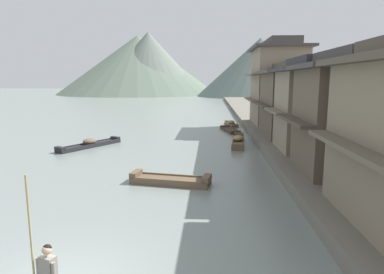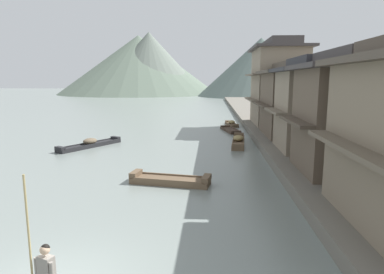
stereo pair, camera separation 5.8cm
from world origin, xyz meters
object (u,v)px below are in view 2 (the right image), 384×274
boat_moored_second (230,130)px  house_waterfront_second (358,114)px  house_waterfront_tall (311,105)px  boat_moored_far (238,141)px  house_waterfront_far (278,83)px  house_waterfront_narrow (298,100)px  boatman_person (45,272)px  boat_midriver_drifting (232,124)px  boat_moored_nearest (90,144)px  boat_moored_third (170,180)px

boat_moored_second → house_waterfront_second: (5.33, -17.41, 3.49)m
house_waterfront_tall → boat_moored_far: bearing=132.9°
house_waterfront_far → house_waterfront_narrow: bearing=-87.7°
boat_moored_second → boat_moored_far: (0.27, -7.12, 0.13)m
boatman_person → boat_midriver_drifting: (5.72, 32.86, -1.22)m
boat_moored_nearest → boat_moored_third: bearing=-50.5°
boat_moored_far → house_waterfront_second: house_waterfront_second is taller
boat_moored_far → boat_midriver_drifting: (0.12, 11.49, -0.03)m
boat_moored_third → house_waterfront_narrow: 15.93m
boatman_person → boat_moored_far: (5.60, 21.38, -1.19)m
house_waterfront_tall → boat_moored_second: bearing=111.5°
boatman_person → house_waterfront_far: house_waterfront_far is taller
boatman_person → boat_moored_nearest: boatman_person is taller
boat_midriver_drifting → house_waterfront_tall: 17.09m
boat_moored_nearest → house_waterfront_far: house_waterfront_far is taller
boat_midriver_drifting → boat_moored_far: bearing=-90.6°
boat_moored_nearest → boat_moored_far: boat_moored_far is taller
boat_moored_third → house_waterfront_far: bearing=65.4°
boat_midriver_drifting → house_waterfront_far: size_ratio=0.44×
boat_moored_second → house_waterfront_second: bearing=-73.0°
boatman_person → boat_moored_third: size_ratio=0.72×
boat_moored_far → house_waterfront_second: size_ratio=0.85×
boatman_person → boat_moored_nearest: (-6.26, 19.54, -1.21)m
house_waterfront_second → house_waterfront_tall: bearing=96.9°
boat_moored_third → house_waterfront_second: (9.40, 0.67, 3.43)m
boat_midriver_drifting → house_waterfront_far: (4.64, -2.52, 4.67)m
house_waterfront_second → house_waterfront_tall: size_ratio=1.08×
house_waterfront_narrow → boatman_person: bearing=-115.0°
boat_moored_nearest → house_waterfront_tall: bearing=-10.0°
house_waterfront_narrow → house_waterfront_far: house_waterfront_far is taller
house_waterfront_tall → house_waterfront_second: bearing=-83.1°
boat_moored_nearest → house_waterfront_far: 20.36m
boat_moored_third → house_waterfront_tall: (8.72, 6.25, 3.44)m
boat_moored_second → boat_moored_third: (-4.07, -18.08, 0.06)m
boat_moored_far → boat_moored_nearest: bearing=-171.2°
boat_moored_nearest → house_waterfront_far: size_ratio=0.61×
boat_moored_nearest → boat_moored_far: 12.00m
house_waterfront_second → house_waterfront_far: (-0.29, 19.26, 1.28)m
house_waterfront_narrow → house_waterfront_tall: bearing=-96.3°
boat_midriver_drifting → house_waterfront_far: 7.05m
boat_moored_second → house_waterfront_narrow: house_waterfront_narrow is taller
house_waterfront_far → boat_moored_third: bearing=-114.6°
house_waterfront_second → house_waterfront_far: 19.30m
boat_moored_third → house_waterfront_second: house_waterfront_second is taller
boatman_person → boat_moored_third: bearing=83.1°
boat_moored_second → house_waterfront_narrow: (5.33, -5.68, 3.48)m
boat_midriver_drifting → house_waterfront_second: 22.58m
boat_moored_third → house_waterfront_far: 22.41m
boat_moored_second → boat_moored_third: 18.53m
boat_moored_third → house_waterfront_tall: 11.26m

